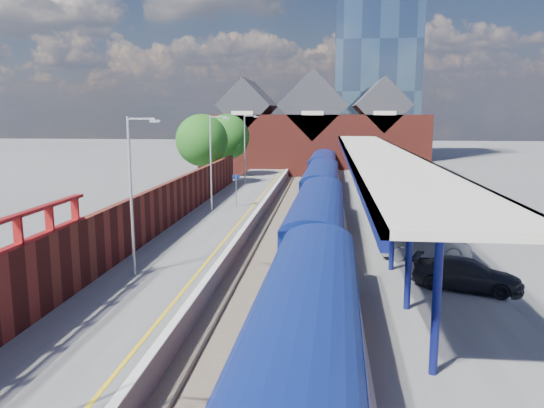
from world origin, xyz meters
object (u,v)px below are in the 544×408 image
Objects in this scene: lamp_post_c at (213,157)px; parked_car_blue at (402,204)px; platform_sign at (236,185)px; train at (320,197)px; lamp_post_d at (246,144)px; parked_car_dark at (467,274)px; parked_car_silver at (424,244)px; lamp_post_b at (134,186)px.

lamp_post_c reaches higher than parked_car_blue.
platform_sign is 0.61× the size of parked_car_blue.
train is 6.79m from platform_sign.
lamp_post_d is at bearing 40.19° from parked_car_blue.
parked_car_dark is 17.65m from parked_car_blue.
platform_sign reaches higher than parked_car_silver.
platform_sign is at bearing 54.83° from parked_car_dark.
parked_car_silver is (13.20, 4.25, -3.27)m from lamp_post_b.
parked_car_blue is (13.90, 17.16, -3.43)m from lamp_post_b.
lamp_post_b is 2.80× the size of platform_sign.
train reaches higher than parked_car_blue.
lamp_post_d is 30.90m from parked_car_silver.
parked_car_silver is at bearing -64.57° from lamp_post_d.
lamp_post_d reaches higher than parked_car_blue.
parked_car_blue is at bearing -6.47° from parked_car_silver.
lamp_post_d is at bearing 43.71° from parked_car_dark.
parked_car_blue is at bearing -3.82° from platform_sign.
train is 8.36m from lamp_post_c.
platform_sign is 22.49m from parked_car_dark.
train is 15.21× the size of parked_car_dark.
lamp_post_b is 32.00m from lamp_post_d.
train is at bearing 0.59° from lamp_post_c.
parked_car_silver reaches higher than parked_car_dark.
lamp_post_b is 16.00m from lamp_post_c.
parked_car_silver is (13.20, -27.75, -3.27)m from lamp_post_d.
lamp_post_b reaches higher than parked_car_blue.
lamp_post_d is at bearing 116.26° from train.
train is 16.21× the size of parked_car_blue.
lamp_post_d reaches higher than parked_car_silver.
platform_sign is 12.61m from parked_car_blue.
lamp_post_b is 18.20m from platform_sign.
lamp_post_d is 35.58m from parked_car_dark.
parked_car_dark is at bearing -66.51° from lamp_post_d.
parked_car_blue is at bearing 51.00° from lamp_post_b.
train reaches higher than parked_car_dark.
parked_car_dark is at bearing -1.98° from lamp_post_b.
parked_car_dark is (6.26, -16.57, -0.49)m from train.
parked_car_silver is at bearing 31.24° from parked_car_dark.
lamp_post_c is at bearing 90.00° from lamp_post_b.
platform_sign is at bearing 85.67° from lamp_post_b.
train reaches higher than parked_car_silver.
parked_car_dark is 1.07× the size of parked_car_blue.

